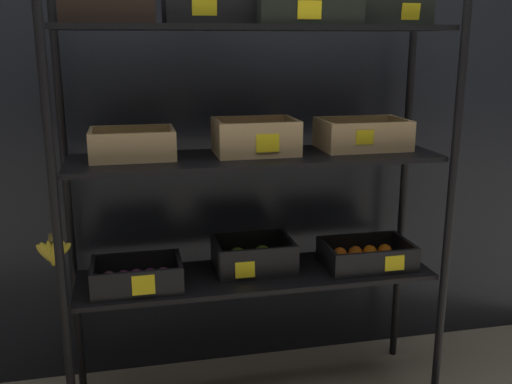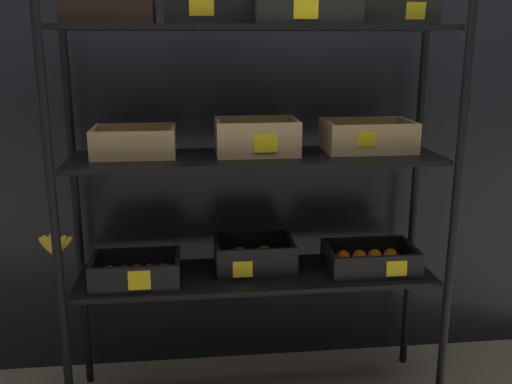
# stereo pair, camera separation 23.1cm
# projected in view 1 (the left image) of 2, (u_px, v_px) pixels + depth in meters

# --- Properties ---
(storefront_wall) EXTENTS (3.87, 0.12, 2.71)m
(storefront_wall) POSITION_uv_depth(u_px,v_px,m) (237.00, 74.00, 2.59)
(storefront_wall) COLOR black
(storefront_wall) RESTS_ON ground_plane
(display_rack) EXTENTS (1.59, 0.43, 1.68)m
(display_rack) POSITION_uv_depth(u_px,v_px,m) (255.00, 147.00, 2.28)
(display_rack) COLOR black
(display_rack) RESTS_ON ground_plane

